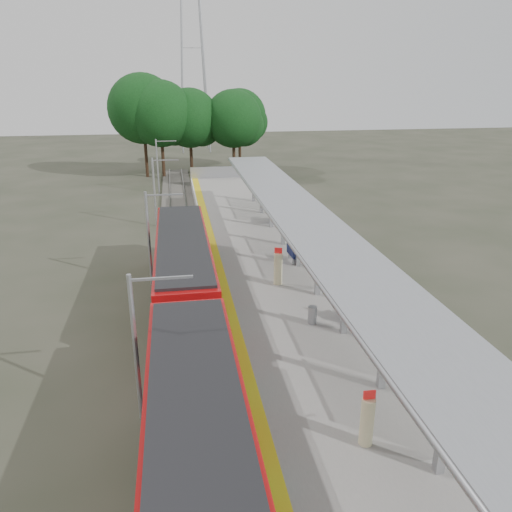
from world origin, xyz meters
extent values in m
cube|color=#59544C|center=(-4.50, 20.00, 0.12)|extent=(3.00, 70.00, 0.24)
cube|color=gray|center=(0.00, 20.00, 0.50)|extent=(6.00, 50.00, 1.00)
cube|color=yellow|center=(-2.55, 20.00, 1.01)|extent=(0.60, 50.00, 0.02)
cube|color=#9EA0A5|center=(0.00, 44.95, 1.60)|extent=(6.00, 0.10, 1.20)
cube|color=black|center=(-4.50, 2.13, 0.65)|extent=(2.50, 13.50, 0.70)
cube|color=#A90C0D|center=(-4.50, 2.13, 2.25)|extent=(2.65, 13.50, 2.50)
cube|color=black|center=(-4.50, 2.13, 2.30)|extent=(2.72, 12.96, 1.20)
cube|color=black|center=(-4.50, 2.13, 3.55)|extent=(2.40, 12.82, 0.15)
cube|color=#0B7064|center=(-3.14, 2.13, 2.10)|extent=(0.04, 1.30, 2.00)
cube|color=black|center=(-4.50, 16.23, 0.65)|extent=(2.50, 13.50, 0.70)
cube|color=#A90C0D|center=(-4.50, 16.23, 2.25)|extent=(2.65, 13.50, 2.50)
cube|color=black|center=(-4.50, 16.23, 2.30)|extent=(2.72, 12.96, 1.20)
cube|color=black|center=(-4.50, 16.23, 3.55)|extent=(2.40, 12.82, 0.15)
cube|color=#0B7064|center=(-3.14, 16.23, 2.10)|extent=(0.04, 1.30, 2.00)
cylinder|color=black|center=(-4.50, 11.50, 0.35)|extent=(2.20, 0.70, 0.70)
cube|color=black|center=(-4.50, 9.18, 2.00)|extent=(2.30, 0.80, 2.40)
cube|color=#9EA0A5|center=(2.00, 2.00, 2.75)|extent=(0.25, 0.25, 3.50)
cube|color=#9EA0A5|center=(2.00, 6.00, 2.75)|extent=(0.25, 0.25, 3.50)
cube|color=#9EA0A5|center=(2.00, 10.00, 2.75)|extent=(0.25, 0.25, 3.50)
cube|color=#9EA0A5|center=(2.00, 14.00, 2.75)|extent=(0.25, 0.25, 3.50)
cube|color=#9EA0A5|center=(2.00, 18.00, 2.75)|extent=(0.25, 0.25, 3.50)
cube|color=#9EA0A5|center=(2.00, 22.00, 2.75)|extent=(0.25, 0.25, 3.50)
cube|color=#9EA0A5|center=(2.00, 26.00, 2.75)|extent=(0.25, 0.25, 3.50)
cube|color=#9EA0A5|center=(2.00, 30.00, 2.75)|extent=(0.25, 0.25, 3.50)
cube|color=#9EA0A5|center=(2.00, 34.00, 2.75)|extent=(0.25, 0.25, 3.50)
cube|color=gray|center=(1.60, 16.00, 4.58)|extent=(3.20, 38.00, 0.16)
cylinder|color=#9EA0A5|center=(0.05, 16.00, 4.50)|extent=(0.24, 38.00, 0.24)
cube|color=silver|center=(2.70, 4.00, 2.20)|extent=(0.05, 3.70, 2.20)
cube|color=silver|center=(2.70, 8.00, 2.20)|extent=(0.05, 3.70, 2.20)
cube|color=silver|center=(2.70, 16.00, 2.20)|extent=(0.05, 3.70, 2.20)
cube|color=silver|center=(2.70, 20.00, 2.20)|extent=(0.05, 3.70, 2.20)
cube|color=silver|center=(2.70, 28.00, 2.20)|extent=(0.05, 3.70, 2.20)
cube|color=silver|center=(2.70, 32.00, 2.20)|extent=(0.05, 3.70, 2.20)
cylinder|color=#382316|center=(-7.81, 52.17, 2.59)|extent=(0.36, 0.36, 5.17)
sphere|color=#154A19|center=(-7.81, 52.17, 7.76)|extent=(7.86, 7.86, 7.86)
cylinder|color=#382316|center=(-5.86, 51.00, 2.43)|extent=(0.36, 0.36, 4.85)
sphere|color=#154A19|center=(-5.86, 51.00, 7.28)|extent=(7.37, 7.37, 7.37)
cylinder|color=#382316|center=(-2.58, 52.11, 2.22)|extent=(0.36, 0.36, 4.45)
sphere|color=#154A19|center=(-2.58, 52.11, 6.67)|extent=(6.76, 6.76, 6.76)
cylinder|color=#382316|center=(2.46, 51.65, 2.19)|extent=(0.36, 0.36, 4.38)
sphere|color=#154A19|center=(2.46, 51.65, 6.57)|extent=(6.66, 6.66, 6.66)
cylinder|color=#382316|center=(3.79, 56.23, 2.18)|extent=(0.36, 0.36, 4.37)
sphere|color=#154A19|center=(3.79, 56.23, 6.55)|extent=(6.64, 6.64, 6.64)
cylinder|color=#9EA0A5|center=(-6.30, 7.00, 2.70)|extent=(0.16, 0.16, 5.40)
cube|color=#9EA0A5|center=(-5.30, 7.00, 5.20)|extent=(2.00, 0.08, 0.08)
cylinder|color=#9EA0A5|center=(-6.30, 19.00, 2.70)|extent=(0.16, 0.16, 5.40)
cube|color=#9EA0A5|center=(-5.30, 19.00, 5.20)|extent=(2.00, 0.08, 0.08)
cylinder|color=#9EA0A5|center=(-6.30, 31.00, 2.70)|extent=(0.16, 0.16, 5.40)
cube|color=#9EA0A5|center=(-5.30, 31.00, 5.20)|extent=(2.00, 0.08, 0.08)
cylinder|color=#9EA0A5|center=(-6.30, 43.00, 2.70)|extent=(0.16, 0.16, 5.40)
cube|color=#9EA0A5|center=(-5.30, 43.00, 5.20)|extent=(2.00, 0.08, 0.08)
cube|color=#0E1546|center=(2.70, 11.01, 1.43)|extent=(0.99, 1.50, 0.06)
cube|color=#0E1546|center=(2.51, 11.01, 1.72)|extent=(0.64, 1.35, 0.53)
cube|color=#9EA0A5|center=(2.70, 10.43, 1.21)|extent=(0.38, 0.21, 0.43)
cube|color=#9EA0A5|center=(2.70, 11.59, 1.21)|extent=(0.38, 0.21, 0.43)
cube|color=#0E1546|center=(1.91, 18.75, 1.41)|extent=(0.51, 1.39, 0.05)
cube|color=#0E1546|center=(1.73, 18.75, 1.68)|extent=(0.15, 1.37, 0.50)
cube|color=#9EA0A5|center=(1.91, 18.21, 1.20)|extent=(0.37, 0.08, 0.40)
cube|color=#9EA0A5|center=(1.91, 19.30, 1.20)|extent=(0.37, 0.08, 0.40)
cube|color=#0E1546|center=(2.51, 27.03, 1.49)|extent=(0.78, 1.68, 0.06)
cube|color=#0E1546|center=(2.29, 27.03, 1.81)|extent=(0.37, 1.60, 0.59)
cube|color=#9EA0A5|center=(2.51, 26.38, 1.24)|extent=(0.44, 0.15, 0.47)
cube|color=#9EA0A5|center=(2.51, 27.68, 1.24)|extent=(0.44, 0.15, 0.47)
cylinder|color=beige|center=(0.43, 3.39, 1.77)|extent=(0.41, 0.41, 1.54)
cube|color=red|center=(0.43, 3.39, 2.70)|extent=(0.36, 0.07, 0.26)
cylinder|color=beige|center=(0.33, 15.62, 1.84)|extent=(0.45, 0.45, 1.68)
cube|color=red|center=(0.33, 15.62, 2.85)|extent=(0.39, 0.18, 0.28)
cylinder|color=#9EA0A5|center=(0.92, 11.04, 1.40)|extent=(0.47, 0.47, 0.80)
camera|label=1|loc=(-4.72, -7.93, 11.25)|focal=35.00mm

